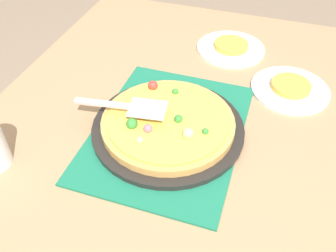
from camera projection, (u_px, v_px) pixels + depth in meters
dining_table at (168, 161)px, 1.01m from camera, size 1.40×1.00×0.75m
placemat at (168, 131)px, 0.94m from camera, size 0.48×0.36×0.01m
pizza_pan at (168, 128)px, 0.93m from camera, size 0.38×0.38×0.01m
pizza at (168, 122)px, 0.92m from camera, size 0.33×0.33×0.05m
plate_near_left at (290, 89)px, 1.06m from camera, size 0.22×0.22×0.01m
plate_far_right at (231, 49)px, 1.22m from camera, size 0.22×0.22×0.01m
served_slice_left at (291, 86)px, 1.05m from camera, size 0.11×0.11×0.02m
served_slice_right at (231, 45)px, 1.21m from camera, size 0.11×0.11×0.02m
pizza_server at (128, 106)px, 0.90m from camera, size 0.08×0.23×0.01m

